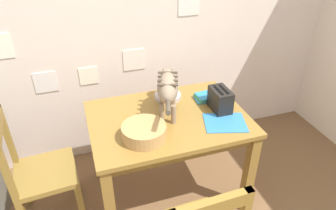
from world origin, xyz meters
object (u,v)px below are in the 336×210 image
cat (168,87)px  saucer_bowl (168,96)px  magazine (225,123)px  toaster (220,100)px  book_stack (207,97)px  wicker_basket (144,132)px  dining_table (168,128)px  coffee_mug (168,89)px  wooden_chair_far (39,172)px

cat → saucer_bowl: 0.27m
magazine → toaster: size_ratio=1.44×
cat → book_stack: (0.35, 0.07, -0.18)m
book_stack → wicker_basket: 0.68m
saucer_bowl → wicker_basket: (-0.31, -0.44, 0.03)m
cat → saucer_bowl: cat is taller
wicker_basket → toaster: (0.62, 0.16, 0.04)m
saucer_bowl → book_stack: bearing=-21.6°
cat → dining_table: bearing=-88.2°
dining_table → coffee_mug: size_ratio=8.26×
magazine → wooden_chair_far: bearing=-174.0°
coffee_mug → wicker_basket: (-0.31, -0.44, -0.03)m
coffee_mug → book_stack: size_ratio=0.71×
toaster → book_stack: bearing=99.5°
magazine → coffee_mug: bearing=137.3°
wicker_basket → saucer_bowl: bearing=55.2°
coffee_mug → book_stack: (0.28, -0.11, -0.06)m
saucer_bowl → wicker_basket: wicker_basket is taller
dining_table → book_stack: 0.41m
saucer_bowl → dining_table: bearing=-107.8°
saucer_bowl → book_stack: size_ratio=1.09×
cat → saucer_bowl: size_ratio=3.11×
cat → wicker_basket: 0.39m
wooden_chair_far → magazine: bearing=75.5°
book_stack → wicker_basket: wicker_basket is taller
dining_table → wicker_basket: wicker_basket is taller
dining_table → wooden_chair_far: 0.97m
coffee_mug → wooden_chair_far: wooden_chair_far is taller
coffee_mug → wicker_basket: bearing=-125.1°
saucer_bowl → toaster: bearing=-42.1°
book_stack → toaster: size_ratio=0.97×
magazine → wooden_chair_far: (-1.31, 0.24, -0.30)m
cat → book_stack: cat is taller
wicker_basket → dining_table: bearing=39.7°
magazine → toaster: bearing=93.4°
coffee_mug → magazine: 0.53m
wicker_basket → wooden_chair_far: bearing=162.6°
magazine → toaster: toaster is taller
dining_table → saucer_bowl: bearing=72.2°
dining_table → coffee_mug: coffee_mug is taller
toaster → wooden_chair_far: same height
saucer_bowl → wooden_chair_far: size_ratio=0.23×
saucer_bowl → wooden_chair_far: bearing=-168.2°
toaster → wooden_chair_far: size_ratio=0.22×
saucer_bowl → book_stack: book_stack is taller
book_stack → saucer_bowl: bearing=158.4°
dining_table → toaster: toaster is taller
magazine → book_stack: size_ratio=1.49×
cat → magazine: cat is taller
cat → book_stack: bearing=29.7°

